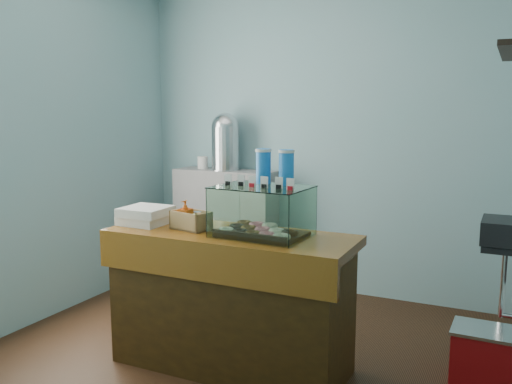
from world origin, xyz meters
The scene contains 9 objects.
ground centered at (0.00, 0.00, 0.00)m, with size 3.50×3.50×0.00m, color black.
room_shell centered at (0.03, 0.01, 1.71)m, with size 3.54×3.04×2.82m.
counter centered at (0.00, -0.25, 0.46)m, with size 1.60×0.60×0.90m.
back_shelf centered at (-0.90, 1.32, 0.55)m, with size 1.00×0.32×1.10m, color gray.
display_case centered at (0.22, -0.21, 1.07)m, with size 0.59×0.44×0.53m.
condiment_crate centered at (-0.29, -0.27, 0.97)m, with size 0.28×0.20×0.19m.
pastry_boxes centered at (-0.65, -0.26, 0.96)m, with size 0.31×0.31×0.12m.
coffee_urn centered at (-0.89, 1.31, 1.38)m, with size 0.30×0.30×0.54m.
red_cooler centered at (1.51, 0.22, 0.18)m, with size 0.40×0.31×0.35m.
Camera 1 is at (1.60, -3.20, 1.67)m, focal length 38.00 mm.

